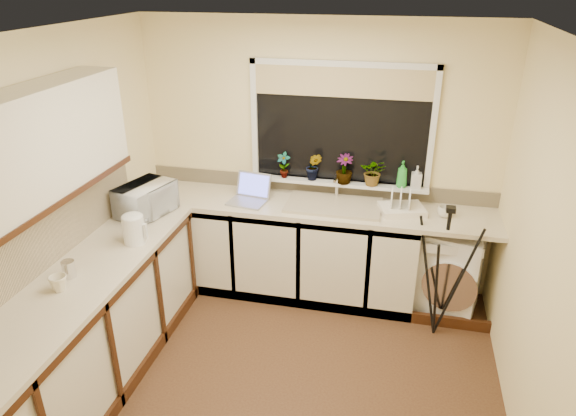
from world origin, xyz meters
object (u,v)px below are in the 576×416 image
Objects in this scene: microwave at (146,199)px; plant_a at (284,165)px; washing_machine at (448,268)px; dish_rack at (402,210)px; soap_bottle_green at (402,174)px; plant_c at (344,169)px; plant_d at (374,172)px; soap_bottle_clear at (417,177)px; tripod at (442,273)px; cup_left at (59,283)px; plant_b at (314,167)px; cup_back at (445,212)px; kettle at (134,230)px; laptop at (250,194)px; steel_jar at (69,269)px.

microwave is 2.00× the size of plant_a.
dish_rack is at bearing -161.31° from washing_machine.
dish_rack is at bearing -83.84° from soap_bottle_green.
plant_c is 0.26m from plant_d.
microwave is (-2.54, -0.54, 0.64)m from washing_machine.
plant_a is 0.90× the size of plant_c.
soap_bottle_clear is (0.37, 0.02, -0.03)m from plant_d.
tripod is 10.31× the size of cup_left.
washing_machine is at bearing -7.65° from plant_b.
microwave is 2.50m from cup_back.
soap_bottle_clear is at bearing 3.66° from plant_d.
plant_c is at bearing -50.52° from microwave.
washing_machine is 0.92m from soap_bottle_green.
tripod is 1.43m from plant_b.
microwave is 2.32m from soap_bottle_clear.
kettle is 2.39m from soap_bottle_clear.
laptop is 1.00× the size of dish_rack.
washing_machine is at bearing -12.59° from plant_d.
tripod is at bearing -43.71° from plant_d.
plant_d is (-0.62, 0.59, 0.59)m from tripod.
kettle is 2.28m from soap_bottle_green.
plant_a is 1.06m from soap_bottle_green.
laptop is 3.01× the size of cup_back.
washing_machine is at bearing -19.91° from soap_bottle_green.
steel_jar is 2.93m from cup_back.
washing_machine is at bearing -8.81° from plant_c.
soap_bottle_green is (1.06, 0.00, -0.00)m from plant_a.
soap_bottle_green is at bearing 31.86° from kettle.
plant_c is 0.93m from cup_back.
cup_left is at bearing -139.23° from soap_bottle_clear.
laptop is at bearing 153.63° from tripod.
soap_bottle_clear is 0.39m from cup_back.
plant_c is 2.18× the size of cup_back.
soap_bottle_green reaches higher than tripod.
tripod reaches higher than cup_back.
laptop is at bearing -163.90° from washing_machine.
cup_back is at bearing -18.42° from plant_d.
dish_rack is (1.95, 0.99, -0.08)m from kettle.
soap_bottle_clear is at bearing -55.98° from microwave.
tripod is (1.68, -0.36, -0.38)m from laptop.
kettle is at bearing -179.88° from tripod.
plant_b reaches higher than cup_back.
plant_a is at bearing 61.28° from cup_left.
microwave reaches higher than cup_left.
plant_a is at bearing 142.87° from tripod.
soap_bottle_green is 1.21× the size of soap_bottle_clear.
soap_bottle_green is (2.13, 1.74, 0.21)m from steel_jar.
plant_a is (-1.08, 0.21, 0.24)m from dish_rack.
soap_bottle_green is at bearing 19.45° from laptop.
kettle is at bearing -126.16° from plant_a.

